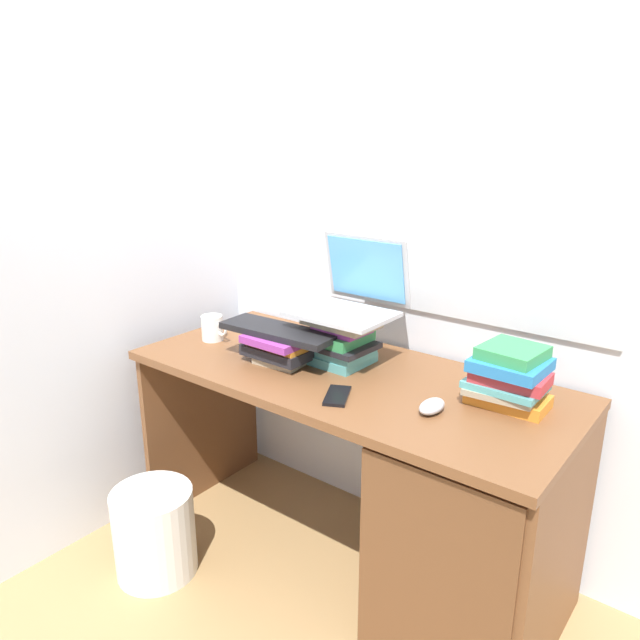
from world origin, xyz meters
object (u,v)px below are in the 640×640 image
(keyboard, at_px, (278,331))
(mug, at_px, (213,328))
(book_stack_keyboard_riser, at_px, (280,348))
(cell_phone, at_px, (337,396))
(desk, at_px, (440,504))
(book_stack_side, at_px, (509,377))
(computer_mouse, at_px, (432,406))
(laptop, at_px, (352,295))
(book_stack_tall, at_px, (341,340))
(wastebasket, at_px, (155,532))

(keyboard, relative_size, mug, 3.55)
(book_stack_keyboard_riser, distance_m, keyboard, 0.06)
(keyboard, xyz_separation_m, cell_phone, (0.33, -0.10, -0.11))
(desk, relative_size, book_stack_side, 6.44)
(cell_phone, bearing_deg, desk, 0.20)
(computer_mouse, height_order, mug, mug)
(laptop, bearing_deg, book_stack_tall, -89.39)
(laptop, bearing_deg, computer_mouse, -25.91)
(keyboard, bearing_deg, mug, 174.03)
(book_stack_keyboard_riser, relative_size, laptop, 0.71)
(desk, distance_m, book_stack_side, 0.45)
(computer_mouse, height_order, cell_phone, computer_mouse)
(keyboard, bearing_deg, desk, 1.02)
(book_stack_tall, height_order, laptop, laptop)
(desk, height_order, book_stack_side, book_stack_side)
(book_stack_tall, relative_size, wastebasket, 0.78)
(book_stack_keyboard_riser, bearing_deg, laptop, 48.26)
(mug, bearing_deg, computer_mouse, -2.25)
(wastebasket, bearing_deg, desk, 27.06)
(book_stack_side, height_order, laptop, laptop)
(mug, distance_m, cell_phone, 0.69)
(book_stack_tall, bearing_deg, laptop, 90.61)
(book_stack_tall, relative_size, book_stack_keyboard_riser, 1.04)
(book_stack_side, distance_m, mug, 1.11)
(book_stack_tall, bearing_deg, keyboard, -143.76)
(keyboard, bearing_deg, cell_phone, -20.56)
(laptop, height_order, mug, laptop)
(laptop, bearing_deg, mug, -162.07)
(book_stack_keyboard_riser, relative_size, keyboard, 0.56)
(book_stack_side, height_order, keyboard, book_stack_side)
(cell_phone, bearing_deg, book_stack_keyboard_riser, 135.02)
(book_stack_keyboard_riser, height_order, book_stack_side, book_stack_side)
(keyboard, xyz_separation_m, mug, (-0.35, 0.02, -0.07))
(laptop, relative_size, wastebasket, 1.06)
(book_stack_tall, distance_m, keyboard, 0.21)
(laptop, relative_size, keyboard, 0.79)
(book_stack_tall, xyz_separation_m, laptop, (-0.00, 0.06, 0.15))
(keyboard, bearing_deg, book_stack_side, 8.94)
(desk, xyz_separation_m, mug, (-0.97, -0.02, 0.38))
(desk, height_order, computer_mouse, computer_mouse)
(desk, bearing_deg, keyboard, -176.07)
(desk, bearing_deg, cell_phone, -153.13)
(book_stack_tall, xyz_separation_m, keyboard, (-0.17, -0.13, 0.03))
(book_stack_keyboard_riser, bearing_deg, book_stack_side, 11.75)
(cell_phone, bearing_deg, computer_mouse, -9.09)
(desk, xyz_separation_m, book_stack_side, (0.13, 0.11, 0.42))
(laptop, bearing_deg, book_stack_keyboard_riser, -131.74)
(desk, bearing_deg, wastebasket, -152.94)
(desk, xyz_separation_m, book_stack_keyboard_riser, (-0.61, -0.04, 0.38))
(laptop, relative_size, computer_mouse, 3.20)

